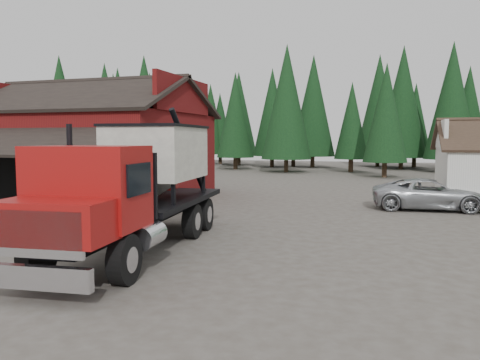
% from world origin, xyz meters
% --- Properties ---
extents(ground, '(120.00, 120.00, 0.00)m').
position_xyz_m(ground, '(0.00, 0.00, 0.00)').
color(ground, '#494239').
rests_on(ground, ground).
extents(red_barn, '(12.80, 13.63, 7.18)m').
position_xyz_m(red_barn, '(-11.00, 9.90, 2.69)').
color(red_barn, '#601210').
rests_on(red_barn, ground).
extents(conifer_backdrop, '(76.00, 16.00, 16.00)m').
position_xyz_m(conifer_backdrop, '(0.00, 42.00, 0.00)').
color(conifer_backdrop, black).
rests_on(conifer_backdrop, ground).
extents(near_pine_a, '(4.40, 4.40, 11.40)m').
position_xyz_m(near_pine_a, '(-22.00, 28.00, 6.39)').
color(near_pine_a, '#382619').
rests_on(near_pine_a, ground).
extents(near_pine_b, '(3.96, 3.96, 10.40)m').
position_xyz_m(near_pine_b, '(6.00, 30.00, 5.89)').
color(near_pine_b, '#382619').
rests_on(near_pine_b, ground).
extents(near_pine_d, '(5.28, 5.28, 13.40)m').
position_xyz_m(near_pine_d, '(-4.00, 34.00, 7.39)').
color(near_pine_d, '#382619').
rests_on(near_pine_d, ground).
extents(feed_truck, '(3.77, 10.43, 4.61)m').
position_xyz_m(feed_truck, '(-1.29, -1.86, 2.16)').
color(feed_truck, black).
rests_on(feed_truck, ground).
extents(silver_car, '(5.68, 2.90, 1.54)m').
position_xyz_m(silver_car, '(8.27, 10.00, 0.77)').
color(silver_car, '#B1B5BA').
rests_on(silver_car, ground).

